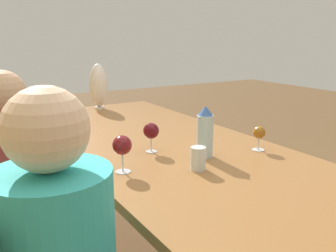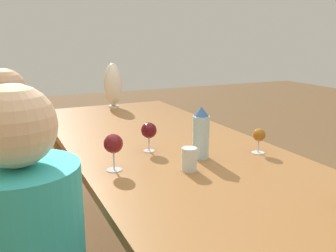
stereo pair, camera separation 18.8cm
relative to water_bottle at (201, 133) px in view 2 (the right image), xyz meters
The scene contains 9 objects.
dining_table 0.19m from the water_bottle, 45.68° to the left, with size 2.84×0.97×0.77m.
water_bottle is the anchor object (origin of this frame).
water_tumbler 0.19m from the water_bottle, 134.99° to the left, with size 0.06×0.06×0.10m.
vase 1.34m from the water_bottle, ahead, with size 0.14×0.14×0.34m.
wine_glass_0 0.29m from the water_bottle, 100.51° to the right, with size 0.06×0.06×0.12m.
wine_glass_1 0.41m from the water_bottle, 88.46° to the left, with size 0.08×0.08×0.15m.
wine_glass_3 0.26m from the water_bottle, 42.68° to the left, with size 0.08×0.08×0.14m.
chair_far 1.01m from the water_bottle, 66.40° to the left, with size 0.44×0.44×0.91m.
person_far 0.89m from the water_bottle, 64.15° to the left, with size 0.35×0.35×1.18m.
Camera 2 is at (-1.46, 0.77, 1.32)m, focal length 40.00 mm.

